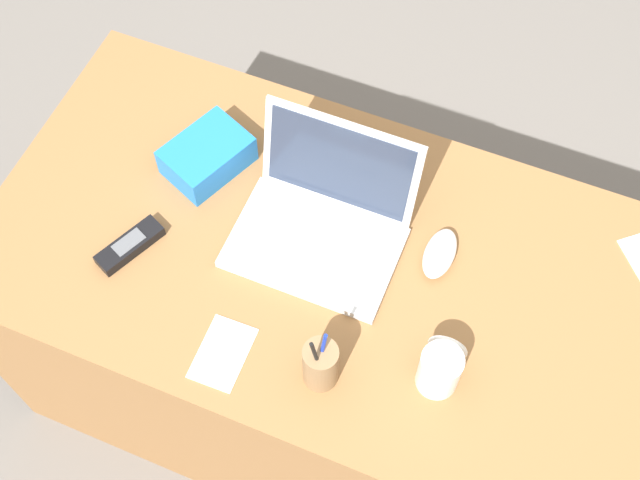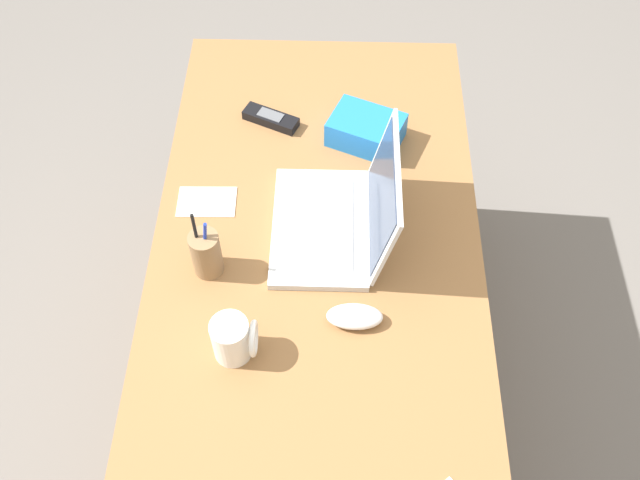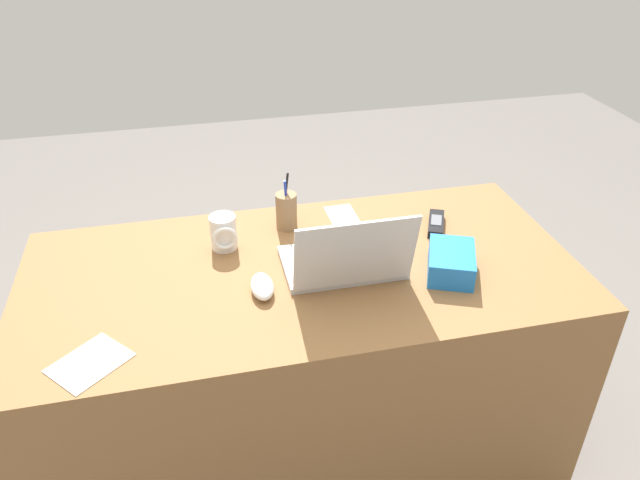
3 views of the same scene
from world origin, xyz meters
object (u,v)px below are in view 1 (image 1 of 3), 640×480
Objects in this scene: computer_mouse at (440,254)px; snack_bag at (207,156)px; laptop at (322,220)px; coffee_mug_white at (440,368)px; pen_holder at (321,365)px; cordless_phone at (130,245)px.

computer_mouse is 0.68× the size of snack_bag.
laptop reaches higher than snack_bag.
pen_holder is at bearing -158.77° from coffee_mug_white.
cordless_phone is (-0.63, 0.03, -0.04)m from coffee_mug_white.
computer_mouse is 1.13× the size of coffee_mug_white.
snack_bag reaches higher than cordless_phone.
computer_mouse is at bearing 7.79° from laptop.
snack_bag is (0.05, 0.23, 0.02)m from cordless_phone.
laptop is 0.36m from coffee_mug_white.
snack_bag is (-0.50, 0.03, 0.02)m from computer_mouse.
computer_mouse is at bearing 68.95° from pen_holder.
laptop reaches higher than pen_holder.
pen_holder is (0.11, -0.28, 0.01)m from laptop.
laptop is 1.92× the size of snack_bag.
coffee_mug_white is 0.63m from snack_bag.
pen_holder is (-0.12, -0.31, 0.04)m from computer_mouse.
pen_holder is at bearing -68.19° from laptop.
coffee_mug_white is at bearing -71.84° from computer_mouse.
snack_bag is at bearing 76.86° from cordless_phone.
laptop is 0.23m from computer_mouse.
snack_bag is (-0.58, 0.26, -0.02)m from coffee_mug_white.
snack_bag is at bearing 177.46° from computer_mouse.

